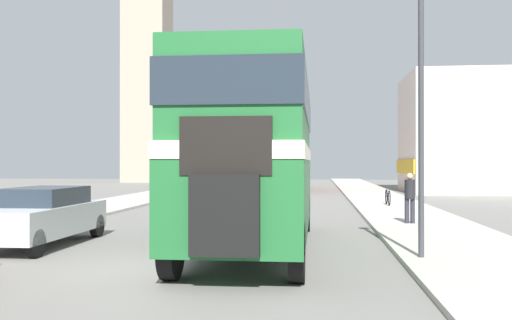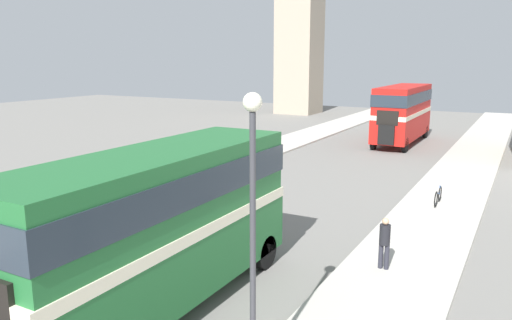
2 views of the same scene
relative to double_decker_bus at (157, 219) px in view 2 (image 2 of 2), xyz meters
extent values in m
cube|color=#1E602D|center=(0.00, 0.02, -1.21)|extent=(2.55, 9.43, 1.67)
cube|color=beige|center=(0.00, 0.02, -0.23)|extent=(2.57, 9.48, 0.30)
cube|color=#1E602D|center=(0.00, 0.02, 0.83)|extent=(2.50, 9.24, 1.82)
cube|color=#232D38|center=(0.00, 0.02, 0.92)|extent=(2.57, 9.34, 0.82)
cylinder|color=black|center=(-1.13, 3.76, -2.02)|extent=(0.28, 1.08, 1.08)
cylinder|color=black|center=(1.13, 3.76, -2.02)|extent=(0.28, 1.08, 1.08)
cube|color=red|center=(-0.62, 30.03, -1.17)|extent=(2.54, 9.36, 1.75)
cube|color=beige|center=(-0.62, 30.03, -0.14)|extent=(2.56, 9.40, 0.32)
cube|color=red|center=(-0.62, 30.03, 0.97)|extent=(2.49, 9.17, 1.90)
cube|color=#232D38|center=(-0.62, 30.03, 1.07)|extent=(2.56, 9.26, 0.86)
cube|color=black|center=(-0.62, 25.26, -1.26)|extent=(1.14, 0.20, 1.40)
cube|color=black|center=(-0.62, 25.39, -0.07)|extent=(1.52, 0.12, 1.02)
cylinder|color=black|center=(-1.75, 26.22, -2.02)|extent=(0.28, 1.08, 1.08)
cylinder|color=black|center=(0.51, 26.22, -2.02)|extent=(0.28, 1.08, 1.08)
cylinder|color=black|center=(-1.75, 33.74, -2.02)|extent=(0.28, 1.08, 1.08)
cylinder|color=black|center=(0.51, 33.74, -2.02)|extent=(0.28, 1.08, 1.08)
cube|color=silver|center=(-5.48, -0.05, -1.90)|extent=(1.70, 4.47, 0.74)
cube|color=#232D38|center=(-5.48, 0.13, -1.30)|extent=(1.50, 2.32, 0.45)
cylinder|color=black|center=(-6.23, 1.74, -2.24)|extent=(0.20, 0.64, 0.64)
cylinder|color=black|center=(-4.73, 1.74, -2.24)|extent=(0.20, 0.64, 0.64)
cylinder|color=#282833|center=(4.44, 5.28, -2.04)|extent=(0.15, 0.15, 0.80)
cylinder|color=#282833|center=(4.62, 5.28, -2.04)|extent=(0.15, 0.15, 0.80)
cylinder|color=black|center=(4.53, 5.28, -1.32)|extent=(0.33, 0.33, 0.63)
sphere|color=tan|center=(4.53, 5.28, -0.89)|extent=(0.22, 0.22, 0.22)
torus|color=black|center=(4.82, 12.95, -2.08)|extent=(0.05, 0.71, 0.71)
torus|color=black|center=(4.82, 14.00, -2.08)|extent=(0.05, 0.71, 0.71)
cylinder|color=#234C93|center=(4.82, 13.48, -1.93)|extent=(0.04, 1.06, 0.34)
cylinder|color=#234C93|center=(4.82, 13.85, -1.87)|extent=(0.04, 0.04, 0.43)
cylinder|color=#38383D|center=(3.68, -1.55, 0.31)|extent=(0.12, 0.12, 5.50)
sphere|color=#EFEACC|center=(3.68, -1.55, 3.24)|extent=(0.36, 0.36, 0.36)
camera|label=1|loc=(1.48, -13.87, -0.44)|focal=40.00mm
camera|label=2|loc=(8.11, -9.44, 4.02)|focal=35.00mm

